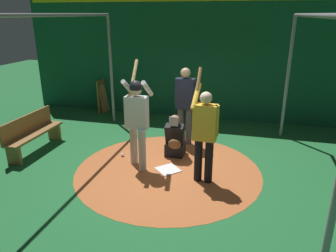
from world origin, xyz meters
The scene contains 12 objects.
ground_plane centered at (0.00, 0.00, 0.00)m, with size 26.85×26.85×0.00m, color #216633.
dirt_circle centered at (0.00, 0.00, 0.00)m, with size 3.73×3.73×0.01m, color #B76033.
home_plate centered at (0.00, 0.00, 0.01)m, with size 0.42×0.42×0.01m, color white.
batter centered at (0.00, -0.63, 1.11)m, with size 0.68×0.49×2.15m.
catcher centered at (-0.71, -0.03, 0.37)m, with size 0.58×0.40×0.95m.
umpire centered at (-1.47, 0.03, 1.05)m, with size 0.23×0.49×1.85m.
visitor centered at (0.25, 0.75, 1.01)m, with size 0.56×0.50×2.09m.
back_wall centered at (-3.73, 0.00, 1.80)m, with size 0.23×10.85×3.58m.
cage_frame centered at (0.00, 0.00, 2.09)m, with size 5.40×4.79×3.01m.
bat_rack centered at (-3.48, -3.06, 0.49)m, with size 0.70×0.20×1.05m.
bench centered at (-0.17, -3.24, 0.44)m, with size 1.70×0.36×0.85m.
baseball_0 centered at (-0.37, -1.14, 0.04)m, with size 0.07×0.07×0.07m, color white.
Camera 1 is at (5.61, 1.47, 3.00)m, focal length 34.04 mm.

